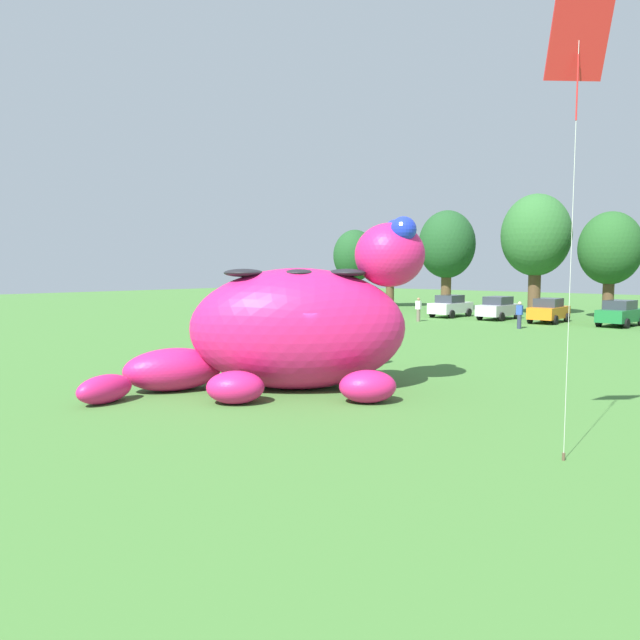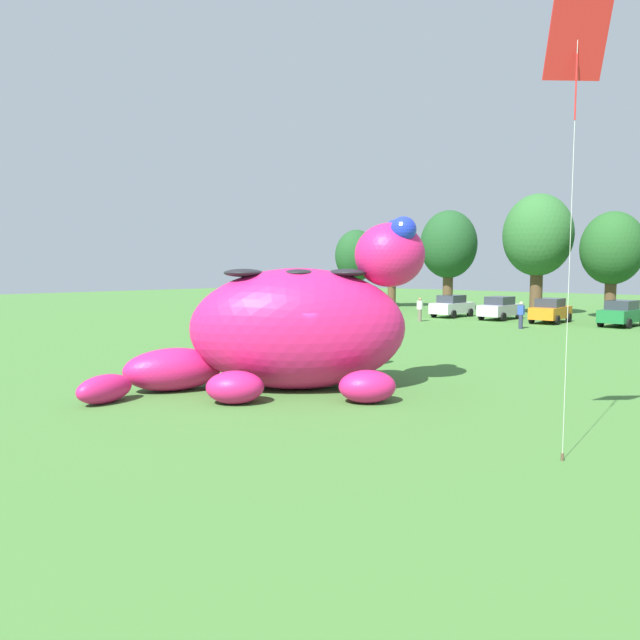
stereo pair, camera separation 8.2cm
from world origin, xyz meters
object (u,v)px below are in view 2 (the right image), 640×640
Objects in this scene: car_orange at (550,311)px; spectator_wandering at (374,344)px; car_silver at (500,308)px; spectator_by_cars at (420,310)px; giant_inflatable_creature at (298,327)px; car_green at (622,313)px; tethered_flying_kite at (578,45)px; car_white at (452,306)px; spectator_mid_field at (521,315)px.

car_orange is 22.92m from spectator_wandering.
car_silver reaches higher than spectator_by_cars.
giant_inflatable_creature is 2.32× the size of car_green.
car_silver is 8.23m from car_green.
tethered_flying_kite is at bearing -68.45° from car_orange.
tethered_flying_kite reaches higher than spectator_wandering.
spectator_by_cars and spectator_wandering have the same top height.
car_green is 31.65m from tethered_flying_kite.
spectator_by_cars is (0.31, -5.04, -0.01)m from car_white.
car_silver is 6.41m from spectator_by_cars.
giant_inflatable_creature is 5.74× the size of spectator_by_cars.
car_white is (-10.48, 27.76, -1.10)m from giant_inflatable_creature.
car_white is 0.99× the size of car_orange.
car_silver and car_green have the same top height.
spectator_mid_field is 27.57m from tethered_flying_kite.
car_green reaches higher than spectator_mid_field.
car_orange is 8.99m from spectator_by_cars.
car_white reaches higher than spectator_by_cars.
car_green is (12.06, 0.80, 0.00)m from car_white.
spectator_mid_field is 17.61m from spectator_wandering.
giant_inflatable_creature is 2.38× the size of car_white.
tethered_flying_kite is at bearing -34.21° from spectator_wandering.
car_silver is 23.65m from spectator_wandering.
car_silver is 3.77m from car_orange.
spectator_mid_field and spectator_by_cars have the same top height.
spectator_wandering is at bearing -62.27° from spectator_by_cars.
car_white is at bearing 123.34° from tethered_flying_kite.
tethered_flying_kite reaches higher than spectator_by_cars.
spectator_wandering is at bearing -96.09° from car_green.
spectator_mid_field is 1.00× the size of spectator_by_cars.
spectator_wandering is 0.20× the size of tethered_flying_kite.
giant_inflatable_creature is at bearing -69.31° from car_white.
spectator_mid_field is 7.50m from spectator_by_cars.
car_white is 2.41× the size of spectator_wandering.
car_orange is at bearing 1.45° from car_white.
car_white is 3.86m from car_silver.
spectator_wandering is (1.75, -17.52, 0.00)m from spectator_mid_field.
car_white reaches higher than spectator_wandering.
giant_inflatable_creature reaches higher than car_orange.
car_orange is 5.32m from spectator_mid_field.
car_orange reaches higher than spectator_wandering.
spectator_wandering is at bearing -76.02° from car_silver.
car_silver is 2.42× the size of spectator_mid_field.
car_orange is at bearing -172.28° from car_green.
tethered_flying_kite reaches higher than car_silver.
tethered_flying_kite is (15.38, -29.52, 7.05)m from car_silver.
spectator_by_cars is 19.89m from spectator_wandering.
tethered_flying_kite reaches higher than spectator_mid_field.
car_green is at bearing 86.84° from giant_inflatable_creature.
spectator_by_cars is at bearing -153.58° from car_green.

